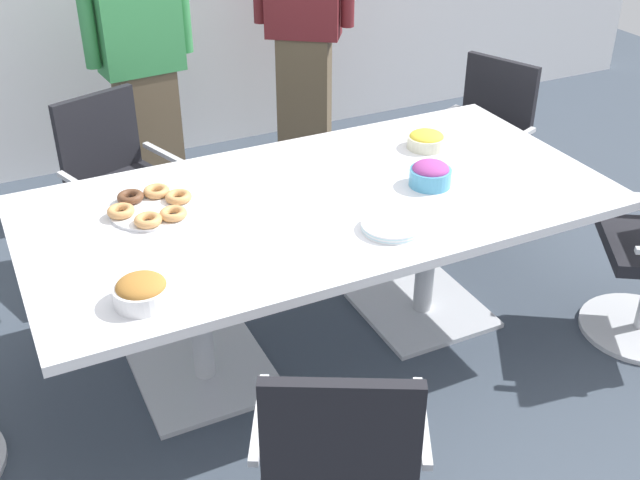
{
  "coord_description": "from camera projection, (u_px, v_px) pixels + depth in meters",
  "views": [
    {
      "loc": [
        -1.23,
        -2.54,
        2.24
      ],
      "look_at": [
        0.0,
        0.0,
        0.55
      ],
      "focal_mm": 43.63,
      "sensor_mm": 36.0,
      "label": 1
    }
  ],
  "objects": [
    {
      "name": "ground_plane",
      "position": [
        320.0,
        343.0,
        3.58
      ],
      "size": [
        10.0,
        10.0,
        0.01
      ],
      "primitive_type": "cube",
      "color": "#3D4754"
    },
    {
      "name": "conference_table",
      "position": [
        320.0,
        225.0,
        3.25
      ],
      "size": [
        2.4,
        1.2,
        0.75
      ],
      "color": "silver",
      "rests_on": "ground"
    },
    {
      "name": "office_chair_1",
      "position": [
        340.0,
        474.0,
        2.38
      ],
      "size": [
        0.73,
        0.73,
        0.91
      ],
      "rotation": [
        0.0,
        0.0,
        -0.48
      ],
      "color": "silver",
      "rests_on": "ground"
    },
    {
      "name": "office_chair_3",
      "position": [
        479.0,
        153.0,
        4.39
      ],
      "size": [
        0.7,
        0.7,
        0.91
      ],
      "rotation": [
        0.0,
        0.0,
        -4.33
      ],
      "color": "silver",
      "rests_on": "ground"
    },
    {
      "name": "office_chair_4",
      "position": [
        123.0,
        197.0,
        3.93
      ],
      "size": [
        0.69,
        0.69,
        0.91
      ],
      "rotation": [
        0.0,
        0.0,
        -2.81
      ],
      "color": "silver",
      "rests_on": "ground"
    },
    {
      "name": "person_standing_0",
      "position": [
        141.0,
        57.0,
        4.25
      ],
      "size": [
        0.61,
        0.26,
        1.75
      ],
      "rotation": [
        0.0,
        0.0,
        -3.05
      ],
      "color": "brown",
      "rests_on": "ground"
    },
    {
      "name": "person_standing_1",
      "position": [
        304.0,
        21.0,
        4.66
      ],
      "size": [
        0.54,
        0.43,
        1.85
      ],
      "rotation": [
        0.0,
        0.0,
        -3.75
      ],
      "color": "brown",
      "rests_on": "ground"
    },
    {
      "name": "snack_bowl_pretzels",
      "position": [
        142.0,
        291.0,
        2.53
      ],
      "size": [
        0.19,
        0.19,
        0.1
      ],
      "color": "white",
      "rests_on": "conference_table"
    },
    {
      "name": "snack_bowl_chips_yellow",
      "position": [
        426.0,
        140.0,
        3.6
      ],
      "size": [
        0.18,
        0.18,
        0.08
      ],
      "color": "beige",
      "rests_on": "conference_table"
    },
    {
      "name": "snack_bowl_candy_mix",
      "position": [
        430.0,
        174.0,
        3.26
      ],
      "size": [
        0.18,
        0.18,
        0.11
      ],
      "color": "#4C9EC6",
      "rests_on": "conference_table"
    },
    {
      "name": "donut_platter",
      "position": [
        152.0,
        207.0,
        3.08
      ],
      "size": [
        0.35,
        0.34,
        0.04
      ],
      "color": "white",
      "rests_on": "conference_table"
    },
    {
      "name": "plate_stack",
      "position": [
        392.0,
        226.0,
        2.96
      ],
      "size": [
        0.23,
        0.23,
        0.03
      ],
      "color": "white",
      "rests_on": "conference_table"
    }
  ]
}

